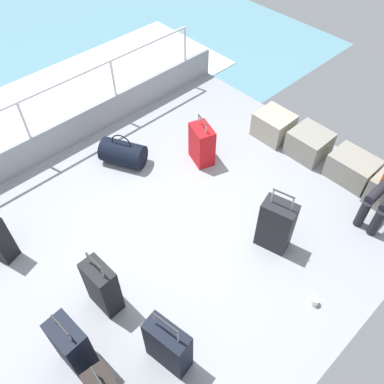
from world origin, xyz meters
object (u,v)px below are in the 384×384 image
cargo_crate_0 (274,125)px  cargo_crate_1 (309,143)px  suitcase_0 (276,225)px  duffel_bag (123,153)px  cargo_crate_2 (352,168)px  suitcase_6 (202,144)px  suitcase_1 (102,287)px  suitcase_5 (168,346)px  paper_cup (315,301)px  suitcase_4 (73,347)px

cargo_crate_0 → cargo_crate_1: bearing=5.5°
cargo_crate_0 → suitcase_0: suitcase_0 is taller
suitcase_0 → duffel_bag: bearing=-169.2°
cargo_crate_2 → suitcase_6: (-1.61, -1.20, 0.10)m
suitcase_0 → suitcase_1: bearing=-111.0°
suitcase_5 → paper_cup: (0.62, 1.47, -0.26)m
cargo_crate_0 → suitcase_5: suitcase_5 is taller
suitcase_5 → duffel_bag: 2.79m
cargo_crate_0 → paper_cup: cargo_crate_0 is taller
duffel_bag → paper_cup: bearing=2.9°
suitcase_0 → cargo_crate_1: bearing=112.1°
cargo_crate_1 → suitcase_0: (0.63, -1.56, 0.16)m
cargo_crate_1 → duffel_bag: 2.58m
cargo_crate_0 → cargo_crate_1: cargo_crate_0 is taller
cargo_crate_0 → cargo_crate_2: (1.26, 0.08, -0.01)m
cargo_crate_2 → suitcase_1: size_ratio=0.75×
suitcase_4 → cargo_crate_0: bearing=102.1°
cargo_crate_1 → suitcase_5: (0.81, -3.31, 0.13)m
suitcase_1 → suitcase_5: suitcase_1 is taller
suitcase_6 → duffel_bag: bearing=-130.7°
suitcase_6 → duffel_bag: suitcase_6 is taller
suitcase_1 → suitcase_5: 0.89m
suitcase_1 → suitcase_6: size_ratio=1.16×
cargo_crate_2 → suitcase_1: suitcase_1 is taller
suitcase_5 → duffel_bag: suitcase_5 is taller
cargo_crate_1 → suitcase_4: (0.25, -3.94, 0.16)m
suitcase_4 → duffel_bag: suitcase_4 is taller
cargo_crate_0 → suitcase_6: 1.18m
suitcase_1 → duffel_bag: (-1.57, 1.41, -0.16)m
suitcase_5 → suitcase_6: (-1.75, 2.13, -0.03)m
suitcase_6 → paper_cup: 2.47m
cargo_crate_1 → paper_cup: bearing=-52.1°
cargo_crate_1 → cargo_crate_2: cargo_crate_1 is taller
cargo_crate_0 → duffel_bag: 2.20m
cargo_crate_2 → suitcase_0: suitcase_0 is taller
paper_cup → cargo_crate_1: bearing=127.9°
cargo_crate_2 → suitcase_4: (-0.43, -3.96, 0.17)m
cargo_crate_0 → duffel_bag: (-1.05, -1.94, -0.02)m
suitcase_1 → paper_cup: 2.19m
suitcase_5 → paper_cup: suitcase_5 is taller
cargo_crate_1 → suitcase_4: suitcase_4 is taller
cargo_crate_0 → suitcase_0: size_ratio=0.61×
cargo_crate_2 → suitcase_4: suitcase_4 is taller
cargo_crate_1 → paper_cup: (1.43, -1.84, -0.14)m
suitcase_5 → suitcase_1: bearing=-174.0°
duffel_bag → paper_cup: duffel_bag is taller
cargo_crate_2 → duffel_bag: size_ratio=0.90×
cargo_crate_0 → cargo_crate_1: (0.59, 0.06, -0.00)m
cargo_crate_0 → suitcase_5: bearing=-66.7°
suitcase_4 → suitcase_6: bearing=113.2°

